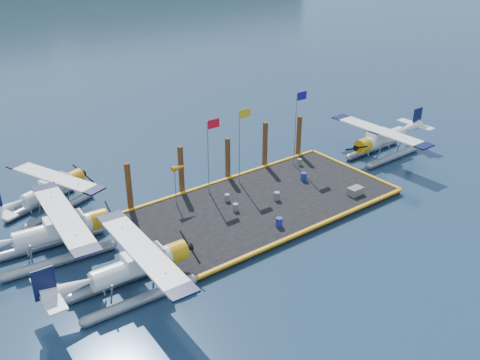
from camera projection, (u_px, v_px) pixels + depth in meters
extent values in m
plane|color=#172D45|center=(264.00, 206.00, 40.97)|extent=(4000.00, 4000.00, 0.00)
cube|color=black|center=(264.00, 204.00, 40.88)|extent=(20.00, 10.00, 0.40)
cylinder|color=gray|center=(124.00, 279.00, 32.12)|extent=(6.71, 0.94, 0.65)
cylinder|color=gray|center=(141.00, 300.00, 30.36)|extent=(6.71, 0.94, 0.65)
cylinder|color=silver|center=(134.00, 267.00, 30.71)|extent=(5.06, 1.40, 1.19)
cube|color=silver|center=(144.00, 258.00, 30.88)|extent=(2.42, 1.29, 0.97)
cube|color=black|center=(148.00, 253.00, 30.95)|extent=(1.56, 1.20, 0.59)
cylinder|color=#CE8E0B|center=(177.00, 252.00, 32.15)|extent=(1.13, 1.30, 1.25)
cube|color=black|center=(190.00, 247.00, 32.62)|extent=(0.17, 2.40, 1.21)
cube|color=silver|center=(143.00, 250.00, 30.65)|extent=(2.04, 9.76, 0.13)
cube|color=black|center=(111.00, 217.00, 34.07)|extent=(1.66, 1.04, 0.14)
cube|color=black|center=(182.00, 292.00, 27.22)|extent=(1.66, 1.04, 0.14)
cube|color=black|center=(44.00, 284.00, 27.75)|extent=(1.19, 0.18, 1.83)
cube|color=silver|center=(48.00, 294.00, 28.11)|extent=(1.13, 3.70, 0.11)
cylinder|color=gray|center=(50.00, 243.00, 35.68)|extent=(6.87, 1.26, 0.66)
cylinder|color=gray|center=(60.00, 261.00, 33.83)|extent=(6.87, 1.26, 0.66)
cylinder|color=silver|center=(55.00, 231.00, 34.21)|extent=(5.21, 1.66, 1.21)
cube|color=silver|center=(64.00, 223.00, 34.36)|extent=(2.52, 1.42, 0.99)
cube|color=black|center=(69.00, 219.00, 34.42)|extent=(1.64, 1.29, 0.61)
cylinder|color=#CE8E0B|center=(98.00, 219.00, 35.58)|extent=(1.21, 1.37, 1.28)
cube|color=black|center=(112.00, 216.00, 36.03)|extent=(0.28, 2.45, 1.24)
cube|color=silver|center=(63.00, 216.00, 34.12)|extent=(2.53, 10.03, 0.13)
cube|color=black|center=(44.00, 188.00, 37.73)|extent=(1.74, 1.13, 0.14)
cube|color=black|center=(86.00, 251.00, 30.51)|extent=(1.74, 1.13, 0.14)
cylinder|color=gray|center=(40.00, 203.00, 40.87)|extent=(5.86, 2.75, 0.59)
cylinder|color=gray|center=(60.00, 210.00, 39.86)|extent=(5.86, 2.75, 0.59)
cylinder|color=silver|center=(49.00, 190.00, 39.94)|extent=(4.63, 2.65, 1.08)
cube|color=silver|center=(55.00, 183.00, 40.24)|extent=(2.40, 1.78, 0.88)
cube|color=black|center=(58.00, 179.00, 40.38)|extent=(1.65, 1.45, 0.54)
cylinder|color=#CE8E0B|center=(75.00, 177.00, 41.89)|extent=(1.32, 1.41, 1.13)
cube|color=black|center=(83.00, 173.00, 42.53)|extent=(0.84, 2.05, 1.10)
cube|color=silver|center=(54.00, 177.00, 40.03)|extent=(4.56, 8.73, 0.12)
cube|color=black|center=(17.00, 165.00, 42.00)|extent=(1.69, 1.35, 0.13)
cube|color=black|center=(95.00, 190.00, 38.05)|extent=(1.69, 1.35, 0.13)
cylinder|color=gray|center=(393.00, 157.00, 48.83)|extent=(6.71, 0.76, 0.65)
cylinder|color=gray|center=(373.00, 149.00, 50.51)|extent=(6.71, 0.76, 0.65)
cylinder|color=silver|center=(383.00, 138.00, 48.91)|extent=(5.04, 1.27, 1.19)
cube|color=silver|center=(379.00, 136.00, 48.39)|extent=(2.40, 1.23, 0.97)
cube|color=black|center=(377.00, 135.00, 48.11)|extent=(1.53, 1.16, 0.59)
cylinder|color=#CE8E0B|center=(363.00, 146.00, 47.35)|extent=(1.10, 1.27, 1.25)
cube|color=black|center=(356.00, 148.00, 46.84)|extent=(0.10, 2.40, 1.21)
cube|color=silver|center=(380.00, 131.00, 48.15)|extent=(1.78, 9.75, 0.13)
cube|color=black|center=(424.00, 146.00, 44.87)|extent=(1.64, 1.00, 0.14)
cube|color=black|center=(341.00, 117.00, 51.44)|extent=(1.64, 1.00, 0.14)
cube|color=black|center=(417.00, 117.00, 51.25)|extent=(1.19, 0.15, 1.84)
cube|color=silver|center=(416.00, 124.00, 51.50)|extent=(1.03, 3.69, 0.11)
cylinder|color=#5B5C60|center=(236.00, 207.00, 39.43)|extent=(0.41, 0.41, 0.57)
cylinder|color=#5B5C60|center=(277.00, 196.00, 40.96)|extent=(0.46, 0.46, 0.64)
cylinder|color=navy|center=(304.00, 177.00, 44.04)|extent=(0.48, 0.48, 0.68)
cylinder|color=navy|center=(279.00, 222.00, 37.39)|extent=(0.48, 0.48, 0.67)
cylinder|color=#5B5C60|center=(300.00, 162.00, 46.88)|extent=(0.39, 0.39, 0.55)
cylinder|color=#5B5C60|center=(227.00, 198.00, 40.81)|extent=(0.39, 0.39, 0.56)
cube|color=#5B5C60|center=(355.00, 191.00, 41.79)|extent=(1.18, 0.79, 0.59)
cylinder|color=gray|center=(208.00, 158.00, 40.84)|extent=(0.08, 0.08, 6.00)
cube|color=red|center=(213.00, 124.00, 39.99)|extent=(1.10, 0.03, 0.70)
cylinder|color=gray|center=(239.00, 148.00, 42.43)|extent=(0.08, 0.08, 6.20)
cube|color=gold|center=(245.00, 113.00, 41.53)|extent=(1.10, 0.03, 0.70)
cylinder|color=gray|center=(295.00, 130.00, 45.63)|extent=(0.08, 0.08, 6.50)
cube|color=navy|center=(302.00, 96.00, 44.67)|extent=(1.10, 0.03, 0.70)
cylinder|color=gray|center=(175.00, 186.00, 39.87)|extent=(0.07, 0.07, 3.00)
cone|color=#CD6B0B|center=(180.00, 167.00, 39.53)|extent=(1.40, 0.44, 0.44)
cylinder|color=#4B2515|center=(129.00, 188.00, 39.34)|extent=(0.44, 0.44, 4.00)
cylinder|color=#4B2515|center=(181.00, 171.00, 41.74)|extent=(0.44, 0.44, 4.20)
cylinder|color=#4B2515|center=(228.00, 160.00, 44.28)|extent=(0.44, 0.44, 3.80)
cylinder|color=#4B2515|center=(265.00, 146.00, 46.35)|extent=(0.44, 0.44, 4.30)
cylinder|color=#4B2515|center=(299.00, 137.00, 48.59)|extent=(0.44, 0.44, 4.00)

